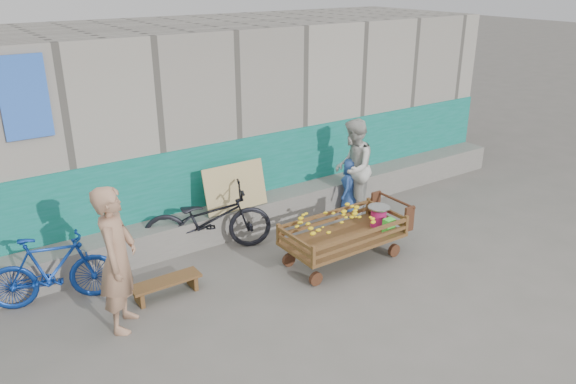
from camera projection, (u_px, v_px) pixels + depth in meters
ground at (307, 309)px, 6.76m from camera, size 80.00×80.00×0.00m
building_wall at (164, 121)px, 9.32m from camera, size 12.00×3.50×3.00m
banana_cart at (342, 227)px, 7.66m from camera, size 1.83×0.84×0.78m
bench at (166, 284)px, 6.98m from camera, size 0.88×0.26×0.22m
vendor_man at (118, 259)px, 6.14m from camera, size 0.68×0.75×1.71m
woman at (353, 168)px, 9.12m from camera, size 0.99×0.98×1.61m
child at (350, 186)px, 9.28m from camera, size 0.55×0.50×0.94m
bicycle_dark at (208, 219)px, 8.02m from camera, size 1.93×1.27×0.96m
bicycle_blue at (52, 270)px, 6.73m from camera, size 1.56×0.83×0.90m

